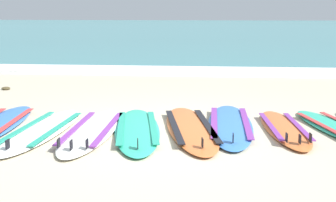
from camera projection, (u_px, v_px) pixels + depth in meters
name	position (u px, v px, depth m)	size (l,w,h in m)	color
ground_plane	(161.00, 133.00, 6.05)	(80.00, 80.00, 0.00)	#C1B599
sea	(202.00, 28.00, 40.41)	(80.00, 60.00, 0.10)	teal
wave_foam_strip	(184.00, 71.00, 11.77)	(80.00, 1.26, 0.11)	white
surfboard_2	(42.00, 130.00, 6.07)	(0.73, 2.50, 0.18)	white
surfboard_3	(92.00, 130.00, 6.05)	(0.64, 2.49, 0.18)	silver
surfboard_4	(137.00, 129.00, 6.09)	(1.02, 2.54, 0.18)	#2DB793
surfboard_5	(191.00, 128.00, 6.17)	(1.09, 2.65, 0.18)	orange
surfboard_6	(230.00, 124.00, 6.35)	(0.66, 2.55, 0.18)	#3875CC
surfboard_7	(284.00, 128.00, 6.14)	(0.66, 2.14, 0.18)	orange
surfboard_8	(335.00, 127.00, 6.18)	(1.03, 2.19, 0.18)	#2DB793
seaweed_clump_near_shoreline	(6.00, 88.00, 9.30)	(0.19, 0.15, 0.07)	#4C4228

